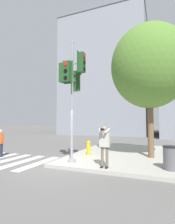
{
  "coord_description": "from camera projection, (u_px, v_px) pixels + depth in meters",
  "views": [
    {
      "loc": [
        4.12,
        -6.84,
        1.97
      ],
      "look_at": [
        1.28,
        0.09,
        2.38
      ],
      "focal_mm": 28.0,
      "sensor_mm": 36.0,
      "label": 1
    }
  ],
  "objects": [
    {
      "name": "ground_plane",
      "position": [
        60.0,
        166.0,
        7.77
      ],
      "size": [
        160.0,
        160.0,
        0.0
      ],
      "primitive_type": "plane",
      "color": "slate"
    },
    {
      "name": "fire_hydrant",
      "position": [
        89.0,
        148.0,
        9.64
      ],
      "size": [
        0.21,
        0.27,
        0.77
      ],
      "color": "yellow",
      "rests_on": "sidewalk_corner"
    },
    {
      "name": "trash_bin",
      "position": [
        171.0,
        158.0,
        6.62
      ],
      "size": [
        0.6,
        0.6,
        0.89
      ],
      "color": "#5B5B60",
      "rests_on": "sidewalk_corner"
    },
    {
      "name": "street_tree",
      "position": [
        149.0,
        67.0,
        9.17
      ],
      "size": [
        3.99,
        3.99,
        6.92
      ],
      "color": "brown",
      "rests_on": "sidewalk_corner"
    },
    {
      "name": "building_left",
      "position": [
        108.0,
        78.0,
        30.65
      ],
      "size": [
        13.41,
        12.43,
        19.39
      ],
      "color": "gray",
      "rests_on": "ground_plane"
    },
    {
      "name": "sidewalk_corner",
      "position": [
        148.0,
        156.0,
        9.68
      ],
      "size": [
        8.0,
        8.0,
        0.15
      ],
      "color": "#ADA89E",
      "rests_on": "ground_plane"
    },
    {
      "name": "person_photographer",
      "position": [
        104.0,
        143.0,
        6.99
      ],
      "size": [
        0.5,
        0.53,
        1.64
      ],
      "color": "black",
      "rests_on": "sidewalk_corner"
    },
    {
      "name": "traffic_signal_pole",
      "position": [
        72.0,
        81.0,
        8.08
      ],
      "size": [
        1.31,
        1.31,
        5.62
      ],
      "color": "#939399",
      "rests_on": "sidewalk_corner"
    },
    {
      "name": "pedestrian_distant",
      "position": [
        0.0,
        142.0,
        9.76
      ],
      "size": [
        0.34,
        0.2,
        1.53
      ],
      "color": "#282D42",
      "rests_on": "ground_plane"
    }
  ]
}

